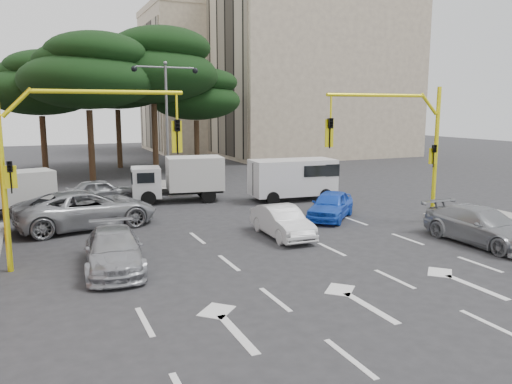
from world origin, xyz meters
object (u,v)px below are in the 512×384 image
Objects in this scene: car_blue_compact at (331,205)px; car_silver_cross_a at (87,209)px; signal_mast_right at (405,137)px; street_lamp_center at (166,102)px; car_silver_wagon at (114,250)px; car_white_hatch at (282,222)px; box_truck_b at (178,179)px; van_white at (293,179)px; signal_mast_left at (64,146)px; box_truck_a at (7,194)px; car_silver_parked at (482,226)px; car_silver_cross_b at (101,191)px.

car_silver_cross_a reaches higher than car_blue_compact.
street_lamp_center reaches higher than signal_mast_right.
car_blue_compact is at bearing 24.62° from car_silver_wagon.
signal_mast_right is 1.60× the size of car_white_hatch.
signal_mast_right is 1.20× the size of box_truck_b.
van_white is (0.63, 4.95, 0.52)m from car_blue_compact.
car_silver_cross_a reaches higher than car_white_hatch.
car_white_hatch is (1.17, -13.64, -4.81)m from street_lamp_center.
street_lamp_center is 6.18m from box_truck_b.
car_white_hatch is at bearing 18.17° from car_silver_wagon.
signal_mast_left is at bearing 144.65° from car_silver_wagon.
car_blue_compact is at bearing 130.95° from signal_mast_right.
box_truck_a is (-2.20, 9.00, -2.82)m from signal_mast_left.
box_truck_a is at bearing -150.90° from street_lamp_center.
van_white reaches higher than car_silver_wagon.
signal_mast_right is at bearing 16.25° from van_white.
signal_mast_left is 1.39× the size of box_truck_a.
van_white is at bearing 100.15° from car_silver_parked.
car_silver_cross_a is 5.99m from car_silver_cross_b.
signal_mast_right is 15.65m from street_lamp_center.
signal_mast_left is 8.63m from car_white_hatch.
car_white_hatch is 8.15m from van_white.
car_silver_wagon is at bearing -114.97° from car_blue_compact.
car_silver_cross_b is (-4.49, -3.00, -4.79)m from street_lamp_center.
street_lamp_center is 1.63× the size of car_silver_parked.
van_white is 14.45m from box_truck_a.
car_silver_wagon is at bearing 167.69° from car_silver_parked.
signal_mast_right and signal_mast_left have the same top height.
car_silver_wagon is 10.67m from box_truck_a.
car_silver_cross_b is at bearing -146.27° from street_lamp_center.
street_lamp_center is 13.42m from car_blue_compact.
signal_mast_right reaches higher than car_silver_cross_a.
car_blue_compact is 1.02× the size of car_silver_cross_b.
street_lamp_center is 1.79× the size of car_silver_wagon.
signal_mast_left reaches higher than car_silver_wagon.
street_lamp_center is at bearing 158.48° from car_blue_compact.
street_lamp_center is at bearing 1.53° from box_truck_b.
car_silver_parked is 1.02× the size of van_white.
car_blue_compact reaches higher than car_silver_cross_b.
car_white_hatch is at bearing -160.58° from box_truck_b.
car_silver_wagon is 0.91× the size of car_silver_parked.
car_silver_wagon is (1.25, -1.09, -3.25)m from signal_mast_left.
signal_mast_left is 1.62× the size of car_silver_cross_b.
signal_mast_right is 1.26× the size of car_silver_parked.
box_truck_a is 0.87× the size of box_truck_b.
signal_mast_right reaches higher than car_white_hatch.
car_silver_cross_b is 0.78× the size of car_silver_parked.
street_lamp_center is 1.32× the size of car_silver_cross_a.
car_silver_parked is at bearing -146.38° from car_silver_cross_b.
car_blue_compact is at bearing 11.71° from signal_mast_left.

